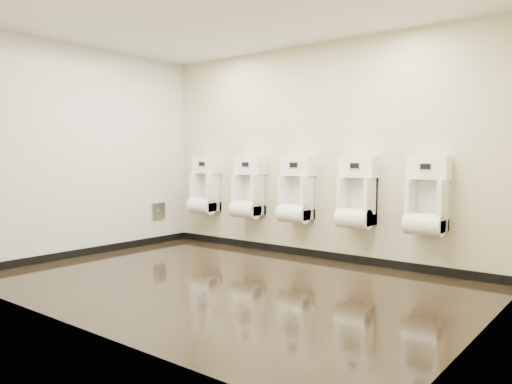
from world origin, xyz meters
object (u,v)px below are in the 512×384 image
urinal_1 (248,192)px  urinal_3 (357,198)px  access_panel (158,211)px  urinal_2 (296,194)px  urinal_4 (427,202)px  urinal_0 (205,189)px

urinal_1 → urinal_3: (1.70, 0.00, 0.00)m
urinal_3 → access_panel: bearing=-172.9°
access_panel → urinal_1: 1.56m
urinal_2 → urinal_4: same height
access_panel → urinal_1: urinal_1 is taller
access_panel → urinal_1: (1.47, 0.40, 0.34)m
access_panel → urinal_0: 0.81m
access_panel → urinal_2: urinal_2 is taller
urinal_1 → urinal_2: size_ratio=1.00×
urinal_1 → urinal_3: same height
access_panel → urinal_2: (2.29, 0.40, 0.34)m
urinal_2 → urinal_1: bearing=180.0°
urinal_2 → urinal_0: bearing=180.0°
urinal_0 → urinal_3: size_ratio=1.00×
urinal_1 → urinal_2: (0.82, 0.00, 0.00)m
access_panel → urinal_2: size_ratio=0.29×
urinal_2 → urinal_3: (0.88, 0.00, 0.00)m
urinal_2 → access_panel: bearing=-170.2°
access_panel → urinal_3: (3.17, 0.40, 0.34)m
urinal_2 → urinal_3: size_ratio=1.00×
urinal_4 → urinal_2: bearing=180.0°
urinal_0 → urinal_4: bearing=0.0°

